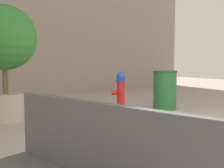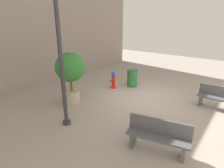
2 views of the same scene
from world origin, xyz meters
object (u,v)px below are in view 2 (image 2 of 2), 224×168
(fire_hydrant, at_px, (113,80))
(planter_tree, at_px, (70,71))
(bench_near, at_px, (217,97))
(street_lamp, at_px, (60,48))
(bench_far, at_px, (158,135))
(trash_bin, at_px, (132,78))

(fire_hydrant, relative_size, planter_tree, 0.40)
(bench_near, bearing_deg, planter_tree, 32.14)
(fire_hydrant, bearing_deg, street_lamp, 102.99)
(fire_hydrant, bearing_deg, planter_tree, 82.32)
(bench_far, relative_size, trash_bin, 1.94)
(bench_near, xyz_separation_m, bench_far, (0.81, 4.02, 0.01))
(fire_hydrant, relative_size, bench_near, 0.60)
(street_lamp, bearing_deg, bench_far, -168.13)
(trash_bin, bearing_deg, planter_tree, 73.45)
(bench_near, bearing_deg, trash_bin, -1.75)
(fire_hydrant, height_order, trash_bin, trash_bin)
(bench_near, xyz_separation_m, trash_bin, (4.26, -0.13, -0.02))
(fire_hydrant, distance_m, street_lamp, 4.69)
(fire_hydrant, distance_m, bench_far, 5.29)
(bench_near, distance_m, street_lamp, 6.57)
(bench_far, relative_size, planter_tree, 0.80)
(planter_tree, bearing_deg, trash_bin, -106.55)
(fire_hydrant, bearing_deg, trash_bin, -128.77)
(fire_hydrant, distance_m, trash_bin, 1.07)
(street_lamp, relative_size, trash_bin, 4.77)
(planter_tree, bearing_deg, fire_hydrant, -97.68)
(fire_hydrant, xyz_separation_m, bench_far, (-4.12, 3.31, 0.05))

